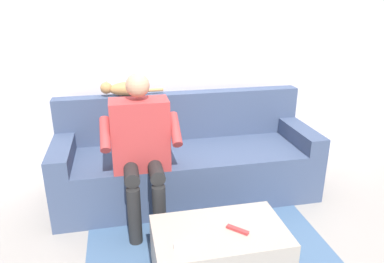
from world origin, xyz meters
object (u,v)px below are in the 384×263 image
Objects in this scene: couch at (187,163)px; remote_white at (184,245)px; cat_on_backrest at (125,89)px; person_solo_seated at (141,143)px; remote_red at (237,230)px; coffee_table at (219,252)px.

couch reaches higher than remote_white.
couch is at bearing 151.89° from cat_on_backrest.
person_solo_seated is at bearing 105.20° from remote_white.
remote_white is at bearing 101.71° from person_solo_seated.
cat_on_backrest is at bearing 103.34° from remote_white.
person_solo_seated is 0.97m from remote_red.
person_solo_seated is 8.19× the size of remote_red.
cat_on_backrest is 3.80× the size of remote_red.
cat_on_backrest is at bearing -82.59° from person_solo_seated.
remote_white is (0.35, 0.08, 0.00)m from remote_red.
person_solo_seated reaches higher than coffee_table.
cat_on_backrest is 1.61m from remote_white.
coffee_table is at bearing 110.47° from cat_on_backrest.
remote_white reaches higher than coffee_table.
couch is at bearing 81.78° from remote_white.
person_solo_seated is 2.16× the size of cat_on_backrest.
cat_on_backrest is at bearing -28.11° from couch.
coffee_table is 0.97m from person_solo_seated.
couch is 0.86m from cat_on_backrest.
coffee_table is 0.70× the size of person_solo_seated.
person_solo_seated is at bearing 97.41° from cat_on_backrest.
remote_red is (-0.10, 1.12, 0.05)m from couch.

